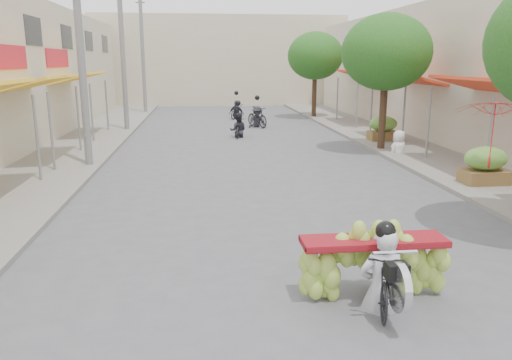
% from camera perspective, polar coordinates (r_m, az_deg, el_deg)
% --- Properties ---
extents(sidewalk_left, '(4.00, 60.00, 0.12)m').
position_cam_1_polar(sidewalk_left, '(20.82, -21.11, 3.10)').
color(sidewalk_left, gray).
rests_on(sidewalk_left, ground).
extents(sidewalk_right, '(4.00, 60.00, 0.12)m').
position_cam_1_polar(sidewalk_right, '(21.90, 17.10, 3.88)').
color(sidewalk_right, gray).
rests_on(sidewalk_right, ground).
extents(far_building, '(20.00, 6.00, 7.00)m').
position_cam_1_polar(far_building, '(42.87, -4.20, 13.42)').
color(far_building, beige).
rests_on(far_building, ground).
extents(utility_pole_mid, '(0.60, 0.24, 8.00)m').
position_cam_1_polar(utility_pole_mid, '(17.25, -19.48, 14.55)').
color(utility_pole_mid, slate).
rests_on(utility_pole_mid, ground).
extents(utility_pole_far, '(0.60, 0.24, 8.00)m').
position_cam_1_polar(utility_pole_far, '(26.11, -15.01, 14.21)').
color(utility_pole_far, slate).
rests_on(utility_pole_far, ground).
extents(utility_pole_back, '(0.60, 0.24, 8.00)m').
position_cam_1_polar(utility_pole_back, '(35.04, -12.82, 14.00)').
color(utility_pole_back, slate).
rests_on(utility_pole_back, ground).
extents(street_tree_mid, '(3.40, 3.40, 5.25)m').
position_cam_1_polar(street_tree_mid, '(20.11, 14.67, 13.91)').
color(street_tree_mid, '#3A2719').
rests_on(street_tree_mid, ground).
extents(street_tree_far, '(3.40, 3.40, 5.25)m').
position_cam_1_polar(street_tree_far, '(31.63, 6.79, 13.90)').
color(street_tree_far, '#3A2719').
rests_on(street_tree_far, ground).
extents(produce_crate_mid, '(1.20, 0.88, 1.16)m').
position_cam_1_polar(produce_crate_mid, '(15.29, 24.75, 1.82)').
color(produce_crate_mid, brown).
rests_on(produce_crate_mid, ground).
extents(produce_crate_far, '(1.20, 0.88, 1.16)m').
position_cam_1_polar(produce_crate_far, '(22.43, 14.33, 5.96)').
color(produce_crate_far, brown).
rests_on(produce_crate_far, ground).
extents(banana_motorbike, '(2.20, 1.80, 2.25)m').
position_cam_1_polar(banana_motorbike, '(7.44, 13.83, -8.37)').
color(banana_motorbike, black).
rests_on(banana_motorbike, ground).
extents(market_umbrella, '(2.52, 2.52, 1.84)m').
position_cam_1_polar(market_umbrella, '(14.39, 25.83, 8.36)').
color(market_umbrella, red).
rests_on(market_umbrella, ground).
extents(pedestrian, '(0.94, 0.76, 1.65)m').
position_cam_1_polar(pedestrian, '(19.56, 16.10, 5.50)').
color(pedestrian, white).
rests_on(pedestrian, ground).
extents(bg_motorbike_a, '(0.85, 1.52, 1.95)m').
position_cam_1_polar(bg_motorbike_a, '(23.35, -2.06, 6.78)').
color(bg_motorbike_a, black).
rests_on(bg_motorbike_a, ground).
extents(bg_motorbike_b, '(1.31, 1.94, 1.95)m').
position_cam_1_polar(bg_motorbike_b, '(26.91, 0.13, 7.78)').
color(bg_motorbike_b, black).
rests_on(bg_motorbike_b, ground).
extents(bg_motorbike_c, '(1.20, 1.62, 1.95)m').
position_cam_1_polar(bg_motorbike_c, '(31.04, -2.25, 8.50)').
color(bg_motorbike_c, black).
rests_on(bg_motorbike_c, ground).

